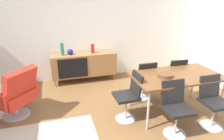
{
  "coord_description": "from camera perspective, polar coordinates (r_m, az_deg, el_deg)",
  "views": [
    {
      "loc": [
        -0.57,
        -2.45,
        2.06
      ],
      "look_at": [
        0.34,
        0.6,
        0.87
      ],
      "focal_mm": 31.81,
      "sensor_mm": 36.0,
      "label": 1
    }
  ],
  "objects": [
    {
      "name": "lounge_chair_red",
      "position": [
        3.89,
        -26.06,
        -5.95
      ],
      "size": [
        0.91,
        0.91,
        0.95
      ],
      "color": "red",
      "rests_on": "ground_plane"
    },
    {
      "name": "dining_table",
      "position": [
        3.75,
        17.92,
        -1.88
      ],
      "size": [
        1.6,
        0.9,
        0.74
      ],
      "color": "brown",
      "rests_on": "ground_plane"
    },
    {
      "name": "dining_chair_back_right",
      "position": [
        4.44,
        17.37,
        -1.47
      ],
      "size": [
        0.42,
        0.44,
        0.86
      ],
      "color": "black",
      "rests_on": "ground_plane"
    },
    {
      "name": "wall_back",
      "position": [
        5.13,
        -10.29,
        12.79
      ],
      "size": [
        6.8,
        0.12,
        2.8
      ],
      "primitive_type": "cube",
      "color": "white",
      "rests_on": "ground_plane"
    },
    {
      "name": "dining_chair_front_right",
      "position": [
        3.66,
        26.99,
        -7.68
      ],
      "size": [
        0.4,
        0.42,
        0.86
      ],
      "color": "black",
      "rests_on": "ground_plane"
    },
    {
      "name": "sideboard",
      "position": [
        5.06,
        -8.05,
        1.63
      ],
      "size": [
        1.6,
        0.45,
        0.72
      ],
      "color": "olive",
      "rests_on": "ground_plane"
    },
    {
      "name": "dining_chair_front_left",
      "position": [
        3.25,
        17.8,
        -9.92
      ],
      "size": [
        0.42,
        0.44,
        0.86
      ],
      "color": "black",
      "rests_on": "ground_plane"
    },
    {
      "name": "vase_cobalt",
      "position": [
        4.93,
        -11.9,
        5.09
      ],
      "size": [
        0.14,
        0.14,
        0.13
      ],
      "color": "navy",
      "rests_on": "sideboard"
    },
    {
      "name": "dining_chair_near_window",
      "position": [
        3.45,
        5.04,
        -7.1
      ],
      "size": [
        0.43,
        0.4,
        0.86
      ],
      "color": "black",
      "rests_on": "ground_plane"
    },
    {
      "name": "wooden_bowl_on_table",
      "position": [
        3.56,
        15.02,
        -1.47
      ],
      "size": [
        0.26,
        0.26,
        0.06
      ],
      "primitive_type": "cylinder",
      "color": "brown",
      "rests_on": "dining_table"
    },
    {
      "name": "dining_chair_back_left",
      "position": [
        4.11,
        9.21,
        -2.57
      ],
      "size": [
        0.4,
        0.42,
        0.86
      ],
      "color": "black",
      "rests_on": "ground_plane"
    },
    {
      "name": "vase_ceramic_small",
      "position": [
        4.9,
        -14.15,
        5.84
      ],
      "size": [
        0.08,
        0.08,
        0.3
      ],
      "color": "#337266",
      "rests_on": "sideboard"
    },
    {
      "name": "vase_sculptural_dark",
      "position": [
        4.99,
        -5.6,
        6.16
      ],
      "size": [
        0.09,
        0.09,
        0.22
      ],
      "color": "maroon",
      "rests_on": "sideboard"
    },
    {
      "name": "ground_plane",
      "position": [
        3.25,
        -2.78,
        -18.83
      ],
      "size": [
        8.32,
        8.32,
        0.0
      ],
      "primitive_type": "plane",
      "color": "brown"
    }
  ]
}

